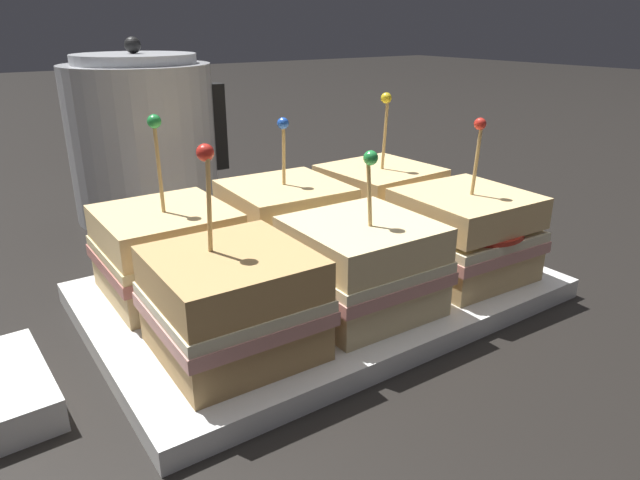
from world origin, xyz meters
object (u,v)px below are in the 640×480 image
sandwich_back_center (287,224)px  serving_platter (320,290)px  sandwich_front_right (464,234)px  sandwich_back_right (379,203)px  sandwich_back_left (167,251)px  kettle_steel (144,139)px  sandwich_front_center (360,266)px  sandwich_front_left (233,303)px

sandwich_back_center → serving_platter: bearing=-91.4°
sandwich_front_right → sandwich_back_center: (-0.12, 0.12, -0.00)m
sandwich_back_right → sandwich_back_left: bearing=179.7°
sandwich_back_center → sandwich_back_right: bearing=0.3°
serving_platter → kettle_steel: kettle_steel is taller
serving_platter → sandwich_front_right: size_ratio=2.72×
sandwich_back_right → kettle_steel: kettle_steel is taller
sandwich_back_left → sandwich_back_right: 0.24m
serving_platter → sandwich_back_center: size_ratio=2.82×
sandwich_front_right → kettle_steel: (-0.17, 0.40, 0.04)m
sandwich_front_right → sandwich_front_center: bearing=179.8°
serving_platter → sandwich_front_right: sandwich_front_right is taller
sandwich_front_center → sandwich_front_left: bearing=179.9°
sandwich_front_left → sandwich_back_center: bearing=45.3°
sandwich_back_right → sandwich_front_center: bearing=-135.4°
kettle_steel → sandwich_front_right: bearing=-67.7°
kettle_steel → serving_platter: bearing=-82.8°
serving_platter → kettle_steel: bearing=97.2°
serving_platter → sandwich_back_left: 0.14m
sandwich_back_center → kettle_steel: bearing=98.9°
sandwich_back_center → sandwich_back_right: sandwich_back_right is taller
serving_platter → sandwich_front_right: (0.12, -0.06, 0.05)m
sandwich_front_left → sandwich_front_right: 0.24m
serving_platter → sandwich_back_center: bearing=88.6°
sandwich_front_right → sandwich_back_center: bearing=135.1°
sandwich_front_center → sandwich_front_right: sandwich_front_right is taller
serving_platter → sandwich_front_center: bearing=-90.9°
sandwich_front_center → sandwich_back_right: 0.17m
serving_platter → sandwich_back_right: sandwich_back_right is taller
sandwich_front_center → sandwich_back_center: bearing=88.8°
kettle_steel → sandwich_back_left: bearing=-105.5°
sandwich_back_right → serving_platter: bearing=-153.4°
sandwich_front_center → kettle_steel: size_ratio=0.60×
sandwich_front_left → sandwich_back_center: size_ratio=1.06×
serving_platter → sandwich_back_right: size_ratio=2.55×
sandwich_back_left → sandwich_back_right: bearing=-0.3°
sandwich_front_left → sandwich_back_left: size_ratio=0.97×
sandwich_back_left → serving_platter: bearing=-27.3°
kettle_steel → sandwich_front_center: bearing=-84.0°
sandwich_front_left → sandwich_front_right: size_ratio=1.02×
sandwich_front_right → kettle_steel: 0.44m
sandwich_front_right → sandwich_back_right: bearing=90.5°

